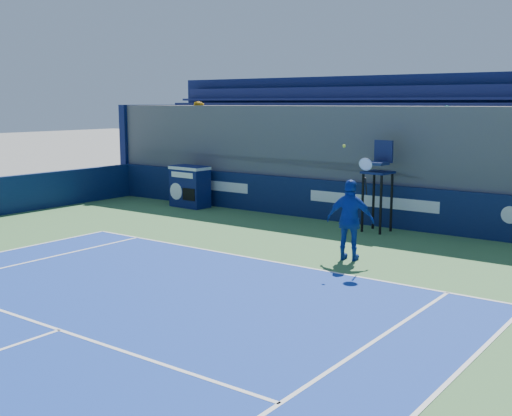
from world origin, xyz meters
The scene contains 5 objects.
back_hoarding centered at (0.00, 17.10, 0.60)m, with size 20.40×0.21×1.20m.
match_clock centered at (-6.40, 16.43, 0.74)m, with size 1.36×0.80×1.40m.
umpire_chair centered at (0.51, 16.36, 1.53)m, with size 0.76×0.76×2.48m.
tennis_player centered at (1.45, 13.04, 0.92)m, with size 1.13×0.68×2.57m.
stadium_seating centered at (0.02, 19.15, 1.84)m, with size 21.00×4.05×4.40m.
Camera 1 is at (8.04, 0.62, 3.48)m, focal length 45.00 mm.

